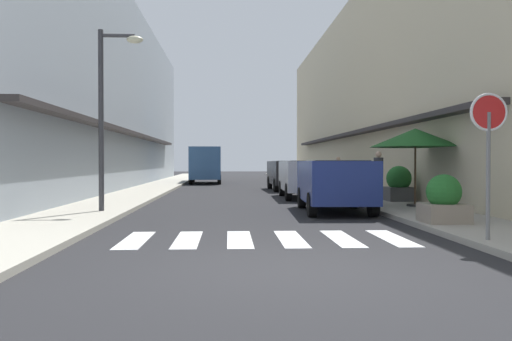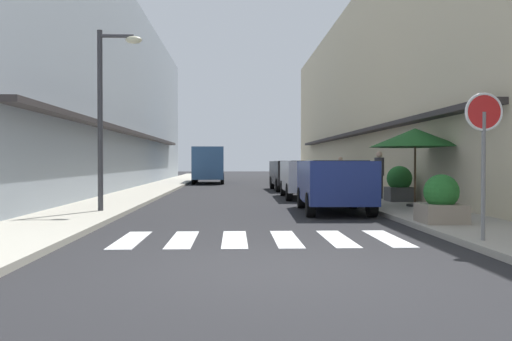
% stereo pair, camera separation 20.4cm
% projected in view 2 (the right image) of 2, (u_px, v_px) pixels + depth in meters
% --- Properties ---
extents(ground_plane, '(102.08, 102.08, 0.00)m').
position_uv_depth(ground_plane, '(244.00, 191.00, 25.66)').
color(ground_plane, '#232326').
extents(sidewalk_left, '(2.25, 64.96, 0.12)m').
position_uv_depth(sidewalk_left, '(150.00, 190.00, 25.47)').
color(sidewalk_left, '#ADA899').
rests_on(sidewalk_left, ground_plane).
extents(sidewalk_right, '(2.25, 64.96, 0.12)m').
position_uv_depth(sidewalk_right, '(337.00, 190.00, 25.84)').
color(sidewalk_right, '#9E998E').
rests_on(sidewalk_right, ground_plane).
extents(building_row_left, '(5.50, 43.76, 9.94)m').
position_uv_depth(building_row_left, '(81.00, 91.00, 26.56)').
color(building_row_left, '#939EA8').
rests_on(building_row_left, ground_plane).
extents(building_row_right, '(5.50, 43.76, 9.88)m').
position_uv_depth(building_row_right, '(403.00, 93.00, 27.22)').
color(building_row_right, beige).
rests_on(building_row_right, ground_plane).
extents(crosswalk, '(5.20, 2.20, 0.01)m').
position_uv_depth(crosswalk, '(260.00, 239.00, 9.83)').
color(crosswalk, silver).
rests_on(crosswalk, ground_plane).
extents(parked_car_near, '(1.93, 4.08, 1.47)m').
position_uv_depth(parked_car_near, '(334.00, 180.00, 15.03)').
color(parked_car_near, navy).
rests_on(parked_car_near, ground_plane).
extents(parked_car_mid, '(1.87, 4.34, 1.47)m').
position_uv_depth(parked_car_mid, '(306.00, 175.00, 20.77)').
color(parked_car_mid, silver).
rests_on(parked_car_mid, ground_plane).
extents(parked_car_far, '(1.89, 4.45, 1.47)m').
position_uv_depth(parked_car_far, '(291.00, 172.00, 26.51)').
color(parked_car_far, black).
rests_on(parked_car_far, ground_plane).
extents(delivery_van, '(2.10, 5.44, 2.37)m').
position_uv_depth(delivery_van, '(209.00, 162.00, 35.04)').
color(delivery_van, '#33598C').
rests_on(delivery_van, ground_plane).
extents(round_street_sign, '(0.65, 0.07, 2.47)m').
position_uv_depth(round_street_sign, '(484.00, 127.00, 8.89)').
color(round_street_sign, slate).
rests_on(round_street_sign, sidewalk_right).
extents(street_lamp, '(1.19, 0.28, 4.83)m').
position_uv_depth(street_lamp, '(108.00, 99.00, 14.26)').
color(street_lamp, '#38383D').
rests_on(street_lamp, sidewalk_left).
extents(cafe_umbrella, '(2.66, 2.66, 2.29)m').
position_uv_depth(cafe_umbrella, '(415.00, 138.00, 15.62)').
color(cafe_umbrella, '#262626').
rests_on(cafe_umbrella, sidewalk_right).
extents(planter_corner, '(0.91, 0.91, 1.04)m').
position_uv_depth(planter_corner, '(441.00, 201.00, 11.48)').
color(planter_corner, gray).
rests_on(planter_corner, sidewalk_right).
extents(planter_midblock, '(0.83, 0.83, 1.17)m').
position_uv_depth(planter_midblock, '(399.00, 184.00, 17.74)').
color(planter_midblock, '#4C4C4C').
rests_on(planter_midblock, sidewalk_right).
extents(planter_far, '(0.93, 0.93, 1.12)m').
position_uv_depth(planter_far, '(333.00, 179.00, 24.51)').
color(planter_far, slate).
rests_on(planter_far, sidewalk_right).
extents(pedestrian_walking_near, '(0.34, 0.34, 1.68)m').
position_uv_depth(pedestrian_walking_near, '(379.00, 174.00, 18.93)').
color(pedestrian_walking_near, '#282B33').
rests_on(pedestrian_walking_near, sidewalk_right).
extents(pedestrian_walking_far, '(0.34, 0.34, 1.55)m').
position_uv_depth(pedestrian_walking_far, '(340.00, 172.00, 26.34)').
color(pedestrian_walking_far, '#282B33').
rests_on(pedestrian_walking_far, sidewalk_right).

